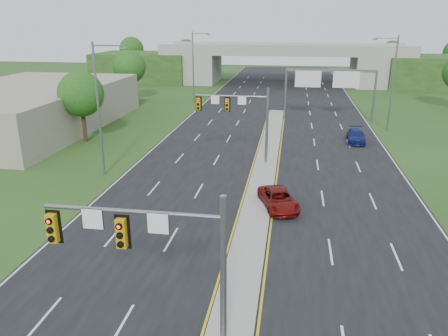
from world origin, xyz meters
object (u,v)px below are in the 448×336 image
sign_gantry (329,80)px  overpass (284,66)px  car_far_a (278,199)px  signal_mast_far (242,113)px  car_far_b (356,136)px  signal_mast_near (160,252)px

sign_gantry → overpass: 35.75m
overpass → car_far_a: (1.50, -64.77, -2.90)m
signal_mast_far → overpass: (2.26, 55.07, -1.17)m
signal_mast_far → car_far_b: size_ratio=1.54×
sign_gantry → car_far_a: size_ratio=2.52×
car_far_a → car_far_b: car_far_b is taller
overpass → car_far_a: size_ratio=17.40×
signal_mast_near → car_far_a: size_ratio=1.52×
signal_mast_near → car_far_a: signal_mast_near is taller
signal_mast_far → car_far_a: bearing=-68.8°
car_far_b → signal_mast_near: bearing=-104.6°
car_far_b → sign_gantry: bearing=106.9°
sign_gantry → car_far_b: size_ratio=2.55×
signal_mast_near → sign_gantry: signal_mast_near is taller
signal_mast_near → signal_mast_far: same height
signal_mast_far → car_far_a: signal_mast_far is taller
overpass → car_far_a: 64.86m
overpass → car_far_b: 46.69m
overpass → signal_mast_near: bearing=-91.6°
signal_mast_far → car_far_a: (3.76, -9.70, -4.07)m
signal_mast_far → signal_mast_near: bearing=-90.0°
signal_mast_near → sign_gantry: 45.88m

